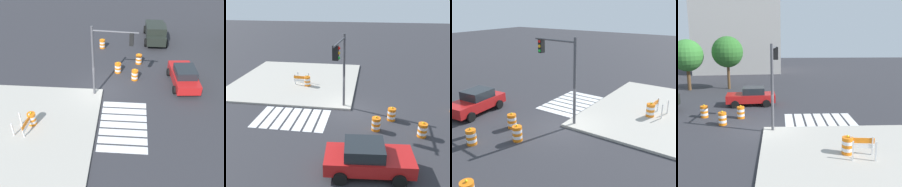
% 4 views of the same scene
% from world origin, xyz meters
% --- Properties ---
extents(ground_plane, '(120.00, 120.00, 0.00)m').
position_xyz_m(ground_plane, '(0.00, 0.00, 0.00)').
color(ground_plane, '#2D2D33').
extents(sidewalk_corner, '(12.00, 12.00, 0.15)m').
position_xyz_m(sidewalk_corner, '(6.00, -6.00, 0.07)').
color(sidewalk_corner, '#ADA89E').
rests_on(sidewalk_corner, ground).
extents(crosswalk_stripes, '(5.10, 3.20, 0.02)m').
position_xyz_m(crosswalk_stripes, '(4.00, 1.80, 0.01)').
color(crosswalk_stripes, silver).
rests_on(crosswalk_stripes, ground).
extents(sports_car, '(4.44, 2.41, 1.63)m').
position_xyz_m(sports_car, '(-1.43, 6.48, 0.81)').
color(sports_car, red).
rests_on(sports_car, ground).
extents(traffic_barrel_near_corner, '(0.56, 0.56, 1.02)m').
position_xyz_m(traffic_barrel_near_corner, '(-4.69, 2.85, 0.45)').
color(traffic_barrel_near_corner, orange).
rests_on(traffic_barrel_near_corner, ground).
extents(traffic_barrel_crosswalk_end, '(0.56, 0.56, 1.02)m').
position_xyz_m(traffic_barrel_crosswalk_end, '(-1.87, 2.51, 0.45)').
color(traffic_barrel_crosswalk_end, orange).
rests_on(traffic_barrel_crosswalk_end, ground).
extents(traffic_barrel_median_near, '(0.56, 0.56, 1.02)m').
position_xyz_m(traffic_barrel_median_near, '(-2.94, 1.03, 0.45)').
color(traffic_barrel_median_near, orange).
rests_on(traffic_barrel_median_near, ground).
extents(traffic_barrel_on_sidewalk, '(0.56, 0.56, 1.02)m').
position_xyz_m(traffic_barrel_on_sidewalk, '(4.49, -4.32, 0.60)').
color(traffic_barrel_on_sidewalk, orange).
rests_on(traffic_barrel_on_sidewalk, sidewalk_corner).
extents(construction_barricade, '(1.31, 0.90, 1.00)m').
position_xyz_m(construction_barricade, '(5.17, -4.57, 0.72)').
color(construction_barricade, silver).
rests_on(construction_barricade, sidewalk_corner).
extents(traffic_light_pole, '(0.49, 3.29, 5.50)m').
position_xyz_m(traffic_light_pole, '(0.67, 0.54, 3.91)').
color(traffic_light_pole, '#4C4C51').
rests_on(traffic_light_pole, sidewalk_corner).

